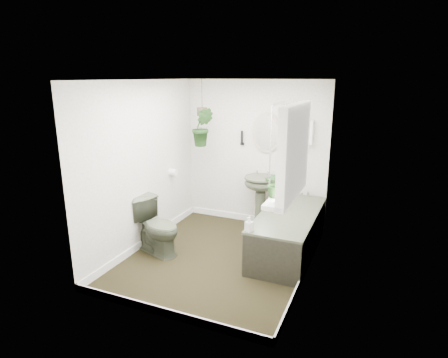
% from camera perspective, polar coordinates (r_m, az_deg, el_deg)
% --- Properties ---
extents(floor, '(2.30, 2.80, 0.02)m').
position_cam_1_polar(floor, '(5.12, -0.68, -11.93)').
color(floor, black).
rests_on(floor, ground).
extents(ceiling, '(2.30, 2.80, 0.02)m').
position_cam_1_polar(ceiling, '(4.55, -0.77, 15.01)').
color(ceiling, white).
rests_on(ceiling, ground).
extents(wall_back, '(2.30, 0.02, 2.30)m').
position_cam_1_polar(wall_back, '(5.99, 4.76, 3.87)').
color(wall_back, white).
rests_on(wall_back, ground).
extents(wall_front, '(2.30, 0.02, 2.30)m').
position_cam_1_polar(wall_front, '(3.52, -10.08, -4.63)').
color(wall_front, white).
rests_on(wall_front, ground).
extents(wall_left, '(0.02, 2.80, 2.30)m').
position_cam_1_polar(wall_left, '(5.27, -12.35, 1.97)').
color(wall_left, white).
rests_on(wall_left, ground).
extents(wall_right, '(0.02, 2.80, 2.30)m').
position_cam_1_polar(wall_right, '(4.38, 13.30, -0.80)').
color(wall_right, white).
rests_on(wall_right, ground).
extents(skirting, '(2.30, 2.80, 0.10)m').
position_cam_1_polar(skirting, '(5.09, -0.68, -11.33)').
color(skirting, white).
rests_on(skirting, floor).
extents(bathtub, '(0.72, 1.72, 0.58)m').
position_cam_1_polar(bathtub, '(5.20, 9.77, -8.09)').
color(bathtub, '#444A38').
rests_on(bathtub, floor).
extents(bath_screen, '(0.04, 0.72, 1.40)m').
position_cam_1_polar(bath_screen, '(5.43, 8.09, 3.98)').
color(bath_screen, silver).
rests_on(bath_screen, bathtub).
extents(shower_box, '(0.20, 0.10, 0.35)m').
position_cam_1_polar(shower_box, '(5.65, 12.39, 7.00)').
color(shower_box, white).
rests_on(shower_box, wall_back).
extents(oval_mirror, '(0.46, 0.03, 0.62)m').
position_cam_1_polar(oval_mirror, '(5.83, 6.50, 7.01)').
color(oval_mirror, tan).
rests_on(oval_mirror, wall_back).
extents(wall_sconce, '(0.04, 0.04, 0.22)m').
position_cam_1_polar(wall_sconce, '(5.96, 2.74, 6.30)').
color(wall_sconce, black).
rests_on(wall_sconce, wall_back).
extents(toilet_roll_holder, '(0.11, 0.11, 0.11)m').
position_cam_1_polar(toilet_roll_holder, '(5.86, -7.80, 1.02)').
color(toilet_roll_holder, white).
rests_on(toilet_roll_holder, wall_left).
extents(window_recess, '(0.08, 1.00, 0.90)m').
position_cam_1_polar(window_recess, '(3.61, 10.70, 4.10)').
color(window_recess, white).
rests_on(window_recess, wall_right).
extents(window_sill, '(0.18, 1.00, 0.04)m').
position_cam_1_polar(window_sill, '(3.72, 9.33, -2.16)').
color(window_sill, white).
rests_on(window_sill, wall_right).
extents(window_blinds, '(0.01, 0.86, 0.76)m').
position_cam_1_polar(window_blinds, '(3.62, 10.00, 4.16)').
color(window_blinds, white).
rests_on(window_blinds, wall_right).
extents(toilet, '(0.84, 0.64, 0.75)m').
position_cam_1_polar(toilet, '(5.19, -10.20, -7.09)').
color(toilet, '#444A38').
rests_on(toilet, floor).
extents(pedestal_sink, '(0.52, 0.44, 0.86)m').
position_cam_1_polar(pedestal_sink, '(5.87, 5.53, -3.68)').
color(pedestal_sink, '#444A38').
rests_on(pedestal_sink, floor).
extents(sill_plant, '(0.29, 0.27, 0.26)m').
position_cam_1_polar(sill_plant, '(3.50, 8.00, -0.70)').
color(sill_plant, black).
rests_on(sill_plant, window_sill).
extents(hanging_plant, '(0.40, 0.36, 0.59)m').
position_cam_1_polar(hanging_plant, '(5.76, -3.31, 7.90)').
color(hanging_plant, black).
rests_on(hanging_plant, ceiling).
extents(soap_bottle, '(0.11, 0.11, 0.18)m').
position_cam_1_polar(soap_bottle, '(4.42, 3.86, -6.87)').
color(soap_bottle, black).
rests_on(soap_bottle, bathtub).
extents(hanging_pot, '(0.16, 0.16, 0.12)m').
position_cam_1_polar(hanging_pot, '(5.73, -3.34, 10.22)').
color(hanging_pot, '#3E3225').
rests_on(hanging_pot, ceiling).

